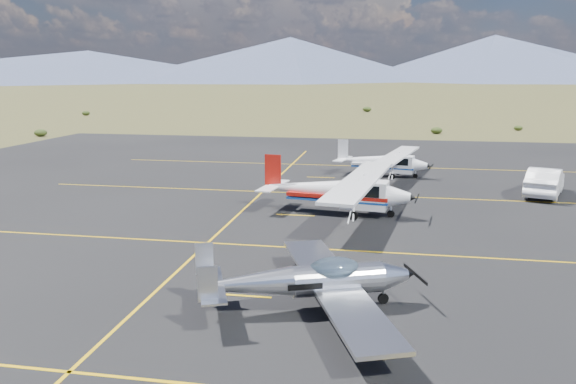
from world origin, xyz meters
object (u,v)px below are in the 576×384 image
(aircraft_low_wing, at_px, (313,281))
(sedan, at_px, (545,182))
(aircraft_plain, at_px, (383,161))
(aircraft_cessna, at_px, (338,189))

(aircraft_low_wing, bearing_deg, sedan, 38.01)
(aircraft_plain, bearing_deg, aircraft_cessna, -88.00)
(aircraft_low_wing, xyz_separation_m, sedan, (11.60, 19.15, -0.11))
(aircraft_low_wing, xyz_separation_m, aircraft_plain, (1.89, 24.04, 0.14))
(aircraft_low_wing, height_order, sedan, aircraft_low_wing)
(aircraft_plain, bearing_deg, aircraft_low_wing, -81.75)
(aircraft_cessna, height_order, sedan, aircraft_cessna)
(aircraft_cessna, distance_m, sedan, 13.69)
(aircraft_cessna, xyz_separation_m, sedan, (11.91, 6.73, -0.46))
(sedan, bearing_deg, aircraft_low_wing, 78.72)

